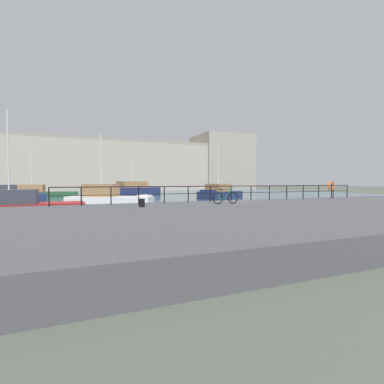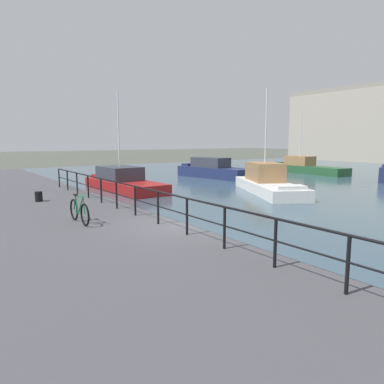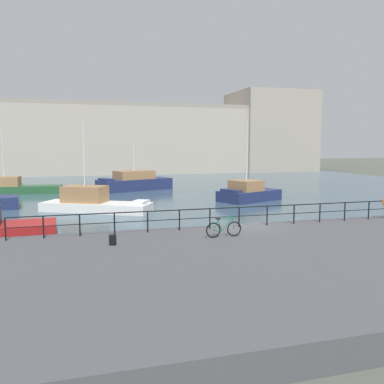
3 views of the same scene
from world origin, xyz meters
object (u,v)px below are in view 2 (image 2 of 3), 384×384
object	(u,v)px
moored_white_yacht	(123,181)
mooring_bollard	(39,197)
moored_harbor_tender	(268,182)
parked_bicycle	(79,211)
moored_cabin_cruiser	(213,170)
moored_blue_motorboat	(306,167)

from	to	relation	value
moored_white_yacht	mooring_bollard	size ratio (longest dim) A/B	18.28
moored_harbor_tender	parked_bicycle	world-z (taller)	moored_harbor_tender
moored_white_yacht	moored_cabin_cruiser	distance (m)	11.51
moored_white_yacht	moored_cabin_cruiser	bearing A→B (deg)	-75.17
moored_cabin_cruiser	mooring_bollard	size ratio (longest dim) A/B	18.67
moored_blue_motorboat	parked_bicycle	bearing A→B (deg)	119.43
moored_harbor_tender	moored_cabin_cruiser	bearing A→B (deg)	-169.53
moored_harbor_tender	moored_blue_motorboat	distance (m)	16.47
moored_harbor_tender	moored_white_yacht	distance (m)	10.22
mooring_bollard	moored_cabin_cruiser	bearing A→B (deg)	119.68
moored_harbor_tender	moored_blue_motorboat	xyz separation A→B (m)	(-7.79, 14.51, -0.05)
moored_harbor_tender	parked_bicycle	distance (m)	15.75
moored_blue_motorboat	mooring_bollard	world-z (taller)	moored_blue_motorboat
moored_harbor_tender	mooring_bollard	size ratio (longest dim) A/B	19.95
moored_harbor_tender	parked_bicycle	xyz separation A→B (m)	(5.46, -14.76, 0.53)
moored_white_yacht	moored_blue_motorboat	xyz separation A→B (m)	(-1.10, 22.22, 0.02)
moored_harbor_tender	moored_white_yacht	xyz separation A→B (m)	(-6.69, -7.72, -0.07)
moored_blue_motorboat	moored_cabin_cruiser	xyz separation A→B (m)	(-2.27, -11.22, 0.07)
moored_harbor_tender	moored_cabin_cruiser	xyz separation A→B (m)	(-10.07, 3.28, 0.02)
moored_white_yacht	moored_blue_motorboat	world-z (taller)	moored_white_yacht
moored_harbor_tender	moored_blue_motorboat	world-z (taller)	moored_harbor_tender
moored_cabin_cruiser	mooring_bollard	world-z (taller)	moored_cabin_cruiser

